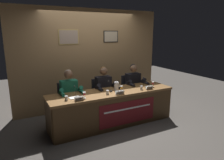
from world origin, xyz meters
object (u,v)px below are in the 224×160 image
nameplate_center (120,92)px  nameplate_right (149,87)px  microphone_center (110,88)px  juice_glass_right (153,83)px  panelist_left (70,94)px  water_cup_center (108,92)px  juice_glass_left (84,94)px  chair_right (130,93)px  microphone_right (145,84)px  microphone_left (76,94)px  panelist_right (135,85)px  water_cup_left (66,98)px  chair_left (68,103)px  water_pitcher_central (116,86)px  panelist_center (105,89)px  document_stack_left (75,98)px  water_cup_right (141,88)px  nameplate_left (79,99)px  conference_table (114,103)px  juice_glass_center (121,88)px  chair_center (101,98)px

nameplate_center → nameplate_right: (0.79, 0.03, 0.00)m
microphone_center → juice_glass_right: size_ratio=1.74×
panelist_left → water_cup_center: size_ratio=14.47×
juice_glass_left → chair_right: chair_right is taller
juice_glass_left → chair_right: 1.76m
nameplate_right → microphone_right: size_ratio=0.81×
microphone_left → panelist_right: (1.66, 0.41, -0.11)m
water_cup_left → microphone_left: size_ratio=0.39×
nameplate_center → juice_glass_right: bearing=9.3°
nameplate_center → nameplate_right: size_ratio=1.13×
chair_left → water_pitcher_central: water_pitcher_central is taller
panelist_center → microphone_left: bearing=-153.6°
document_stack_left → water_cup_right: bearing=-4.4°
water_cup_left → water_cup_right: 1.69m
panelist_left → nameplate_left: panelist_left is taller
water_cup_left → water_pitcher_central: size_ratio=0.40×
water_cup_left → panelist_center: 1.17m
microphone_left → panelist_center: panelist_center is taller
juice_glass_left → panelist_right: panelist_right is taller
water_cup_left → chair_right: (1.89, 0.70, -0.35)m
juice_glass_left → water_cup_left: (-0.35, 0.04, -0.05)m
conference_table → panelist_left: (-0.84, 0.47, 0.21)m
microphone_right → nameplate_left: bearing=-171.9°
nameplate_center → nameplate_right: 0.79m
juice_glass_right → water_pitcher_central: (-0.91, 0.14, 0.01)m
conference_table → panelist_center: 0.51m
conference_table → juice_glass_left: size_ratio=22.63×
water_cup_left → juice_glass_center: size_ratio=0.69×
conference_table → microphone_right: (0.88, 0.07, 0.32)m
water_cup_left → nameplate_right: water_cup_left is taller
panelist_right → water_cup_right: 0.60m
water_cup_center → chair_center: bearing=75.3°
chair_center → water_cup_left: bearing=-146.3°
water_cup_right → document_stack_left: bearing=175.6°
water_cup_left → microphone_left: (0.22, 0.09, 0.04)m
microphone_center → water_cup_left: bearing=-171.4°
water_cup_center → juice_glass_right: 1.22m
panelist_right → juice_glass_left: bearing=-160.5°
juice_glass_center → water_cup_center: bearing=-172.6°
conference_table → microphone_center: microphone_center is taller
water_cup_center → juice_glass_center: bearing=7.4°
water_cup_left → water_cup_center: 0.86m
conference_table → nameplate_right: 0.88m
nameplate_left → water_cup_left: bearing=146.7°
panelist_right → panelist_left: bearing=180.0°
nameplate_left → microphone_right: bearing=8.1°
juice_glass_center → microphone_right: 0.71m
water_cup_center → juice_glass_right: bearing=1.9°
juice_glass_left → nameplate_right: 1.53m
panelist_left → microphone_left: panelist_left is taller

